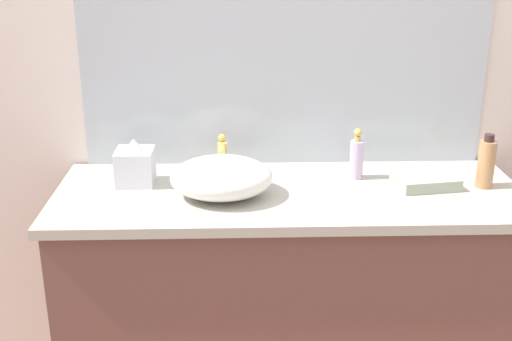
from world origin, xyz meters
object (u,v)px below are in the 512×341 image
Objects in this scene: soap_dispenser at (357,157)px; folded_hand_towel at (425,181)px; tissue_box at (135,165)px; lotion_bottle at (486,163)px; sink_basin at (222,177)px.

folded_hand_towel is at bearing -20.97° from soap_dispenser.
tissue_box reaches higher than folded_hand_towel.
soap_dispenser is at bearing 167.05° from lotion_bottle.
lotion_bottle reaches higher than folded_hand_towel.
soap_dispenser reaches higher than tissue_box.
sink_basin is 0.89m from lotion_bottle.
lotion_bottle is 0.21m from folded_hand_towel.
sink_basin is at bearing -21.80° from tissue_box.
sink_basin is at bearing -174.88° from folded_hand_towel.
tissue_box is at bearing 176.70° from folded_hand_towel.
sink_basin is 1.68× the size of folded_hand_towel.
lotion_bottle is 1.16× the size of tissue_box.
tissue_box is (-0.30, 0.12, 0.00)m from sink_basin.
lotion_bottle is at bearing -12.95° from soap_dispenser.
lotion_bottle reaches higher than soap_dispenser.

